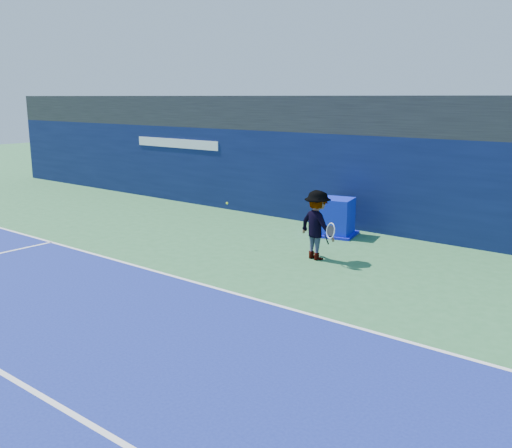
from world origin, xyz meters
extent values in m
plane|color=#32703D|center=(0.00, 0.00, 0.00)|extent=(80.00, 80.00, 0.00)
cube|color=white|center=(0.00, 3.00, 0.01)|extent=(24.00, 0.10, 0.01)
cube|color=black|center=(0.00, 11.50, 3.60)|extent=(36.00, 3.00, 1.20)
cube|color=#0A133A|center=(0.00, 10.50, 1.50)|extent=(36.00, 1.00, 3.00)
cube|color=white|center=(-7.00, 9.99, 2.35)|extent=(4.50, 0.04, 0.35)
cube|color=#0D1BC0|center=(1.01, 9.00, 0.57)|extent=(1.15, 1.15, 1.15)
cube|color=#0D0DBD|center=(1.01, 9.00, 0.04)|extent=(1.44, 1.44, 0.08)
imported|color=white|center=(1.98, 6.41, 0.91)|extent=(1.31, 0.96, 1.82)
cylinder|color=black|center=(2.43, 6.16, 0.65)|extent=(0.09, 0.16, 0.29)
torus|color=silver|center=(2.57, 6.11, 0.90)|extent=(0.34, 0.19, 0.33)
cylinder|color=black|center=(2.57, 6.11, 0.90)|extent=(0.28, 0.15, 0.28)
sphere|color=#BCED1A|center=(-0.65, 5.86, 1.26)|extent=(0.06, 0.06, 0.06)
camera|label=1|loc=(9.78, -5.83, 4.17)|focal=40.00mm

